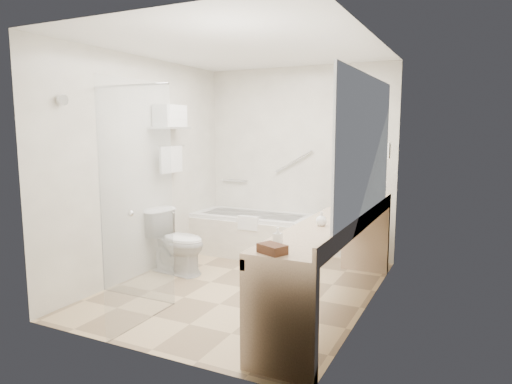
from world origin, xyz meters
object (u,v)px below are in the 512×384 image
at_px(amenity_basket, 272,249).
at_px(toilet, 177,242).
at_px(vanity_counter, 334,243).
at_px(bathtub, 253,234).
at_px(water_bottle_left, 359,194).

bearing_deg(amenity_basket, toilet, 141.27).
bearing_deg(vanity_counter, bathtub, 137.65).
bearing_deg(vanity_counter, amenity_basket, -93.36).
xyz_separation_m(bathtub, toilet, (-0.45, -1.11, 0.09)).
height_order(vanity_counter, toilet, vanity_counter).
relative_size(vanity_counter, amenity_basket, 14.20).
relative_size(bathtub, vanity_counter, 0.59).
bearing_deg(bathtub, amenity_basket, -61.21).
distance_m(vanity_counter, water_bottle_left, 1.29).
bearing_deg(bathtub, vanity_counter, -42.35).
distance_m(vanity_counter, toilet, 2.01).
bearing_deg(water_bottle_left, toilet, -152.91).
height_order(vanity_counter, amenity_basket, vanity_counter).
xyz_separation_m(bathtub, water_bottle_left, (1.46, -0.14, 0.66)).
relative_size(bathtub, toilet, 2.12).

